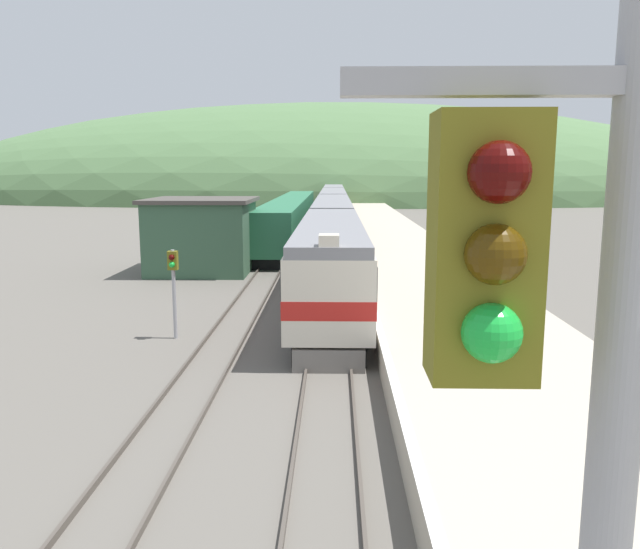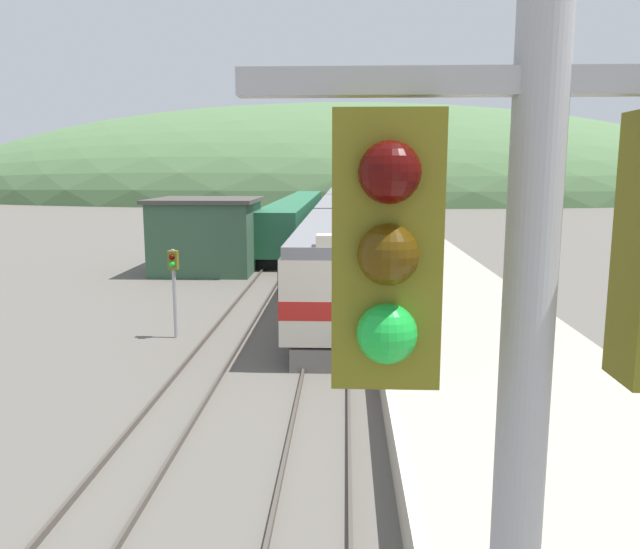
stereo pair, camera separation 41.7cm
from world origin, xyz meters
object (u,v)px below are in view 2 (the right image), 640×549
at_px(signal_mast_main, 518,523).
at_px(carriage_fifth, 343,192).
at_px(carriage_third, 341,206).
at_px(carriage_second, 338,222).
at_px(signal_post_siding, 174,274).
at_px(siding_train, 298,217).
at_px(express_train_lead_car, 332,262).
at_px(carriage_fourth, 342,197).

bearing_deg(signal_mast_main, carriage_fifth, 90.62).
bearing_deg(carriage_fifth, signal_mast_main, -89.38).
bearing_deg(signal_mast_main, carriage_third, 91.03).
xyz_separation_m(carriage_second, signal_post_siding, (-5.92, -27.57, 0.28)).
xyz_separation_m(siding_train, signal_post_siding, (-1.95, -36.19, 0.54)).
bearing_deg(carriage_fifth, siding_train, -93.67).
height_order(express_train_lead_car, signal_post_siding, express_train_lead_car).
distance_m(carriage_third, carriage_fifth, 47.06).
bearing_deg(express_train_lead_car, signal_post_siding, -137.60).
bearing_deg(carriage_second, carriage_third, 90.00).
bearing_deg(siding_train, signal_mast_main, -84.72).
bearing_deg(siding_train, carriage_fifth, 86.33).
bearing_deg(carriage_third, carriage_second, -90.00).
xyz_separation_m(carriage_third, signal_post_siding, (-5.92, -51.10, 0.28)).
distance_m(carriage_fourth, siding_train, 38.65).
height_order(carriage_fifth, signal_mast_main, signal_mast_main).
xyz_separation_m(carriage_fifth, signal_mast_main, (1.29, -118.88, 2.79)).
relative_size(carriage_third, carriage_fifth, 1.00).
bearing_deg(signal_post_siding, carriage_second, 77.88).
relative_size(carriage_fourth, siding_train, 0.55).
relative_size(carriage_third, signal_mast_main, 2.98).
height_order(express_train_lead_car, carriage_third, express_train_lead_car).
bearing_deg(carriage_fourth, carriage_third, -90.00).
relative_size(express_train_lead_car, carriage_third, 0.86).
bearing_deg(carriage_third, signal_post_siding, -96.61).
distance_m(express_train_lead_car, signal_post_siding, 8.02).
height_order(express_train_lead_car, carriage_fourth, express_train_lead_car).
distance_m(carriage_fourth, carriage_fifth, 23.53).
relative_size(siding_train, signal_mast_main, 5.38).
bearing_deg(carriage_fourth, express_train_lead_car, -90.00).
relative_size(carriage_second, carriage_fourth, 1.00).
xyz_separation_m(carriage_fourth, carriage_fifth, (0.00, 23.53, 0.00)).
height_order(carriage_second, carriage_fifth, same).
bearing_deg(carriage_fifth, carriage_second, -90.00).
relative_size(express_train_lead_car, carriage_fourth, 0.86).
xyz_separation_m(express_train_lead_car, carriage_third, (0.00, 45.70, -0.01)).
relative_size(carriage_fourth, signal_post_siding, 6.60).
bearing_deg(express_train_lead_car, carriage_fourth, 90.00).
height_order(carriage_fourth, carriage_fifth, same).
bearing_deg(carriage_fourth, signal_post_siding, -94.53).
height_order(carriage_fourth, siding_train, carriage_fourth).
bearing_deg(carriage_fifth, signal_post_siding, -93.45).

